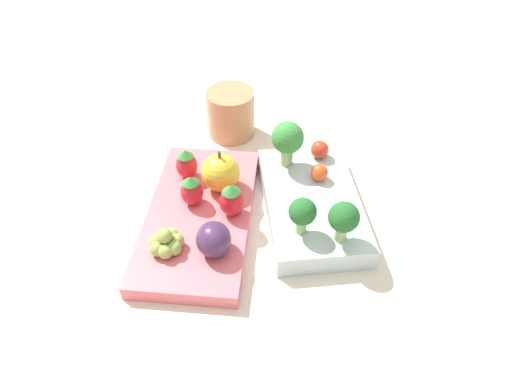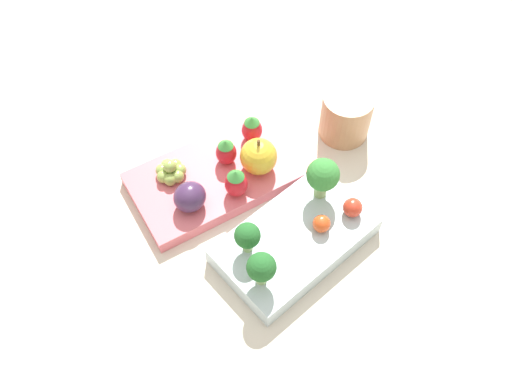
{
  "view_description": "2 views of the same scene",
  "coord_description": "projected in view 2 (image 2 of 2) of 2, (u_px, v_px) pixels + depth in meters",
  "views": [
    {
      "loc": [
        0.37,
        -0.03,
        0.4
      ],
      "look_at": [
        -0.0,
        -0.0,
        0.04
      ],
      "focal_mm": 32.0,
      "sensor_mm": 36.0,
      "label": 1
    },
    {
      "loc": [
        0.23,
        0.28,
        0.61
      ],
      "look_at": [
        -0.0,
        -0.0,
        0.04
      ],
      "focal_mm": 40.0,
      "sensor_mm": 36.0,
      "label": 2
    }
  ],
  "objects": [
    {
      "name": "bento_box_savoury",
      "position": [
        295.0,
        240.0,
        0.67
      ],
      "size": [
        0.19,
        0.11,
        0.03
      ],
      "color": "silver",
      "rests_on": "ground_plane"
    },
    {
      "name": "grape_cluster",
      "position": [
        171.0,
        171.0,
        0.71
      ],
      "size": [
        0.04,
        0.04,
        0.03
      ],
      "color": "#8EA84C",
      "rests_on": "bento_box_fruit"
    },
    {
      "name": "strawberry_2",
      "position": [
        226.0,
        152.0,
        0.71
      ],
      "size": [
        0.03,
        0.03,
        0.04
      ],
      "color": "red",
      "rests_on": "bento_box_fruit"
    },
    {
      "name": "broccoli_floret_0",
      "position": [
        247.0,
        236.0,
        0.63
      ],
      "size": [
        0.03,
        0.03,
        0.05
      ],
      "color": "#93B770",
      "rests_on": "bento_box_savoury"
    },
    {
      "name": "apple",
      "position": [
        259.0,
        156.0,
        0.7
      ],
      "size": [
        0.05,
        0.05,
        0.05
      ],
      "color": "gold",
      "rests_on": "bento_box_fruit"
    },
    {
      "name": "drinking_cup",
      "position": [
        346.0,
        115.0,
        0.75
      ],
      "size": [
        0.07,
        0.07,
        0.07
      ],
      "color": "tan",
      "rests_on": "ground_plane"
    },
    {
      "name": "cherry_tomato_1",
      "position": [
        322.0,
        224.0,
        0.66
      ],
      "size": [
        0.02,
        0.02,
        0.02
      ],
      "color": "#DB4C1E",
      "rests_on": "bento_box_savoury"
    },
    {
      "name": "broccoli_floret_1",
      "position": [
        261.0,
        268.0,
        0.6
      ],
      "size": [
        0.03,
        0.03,
        0.05
      ],
      "color": "#93B770",
      "rests_on": "bento_box_savoury"
    },
    {
      "name": "bento_box_fruit",
      "position": [
        220.0,
        175.0,
        0.73
      ],
      "size": [
        0.24,
        0.15,
        0.02
      ],
      "color": "#DB6670",
      "rests_on": "ground_plane"
    },
    {
      "name": "cherry_tomato_0",
      "position": [
        353.0,
        208.0,
        0.67
      ],
      "size": [
        0.02,
        0.02,
        0.02
      ],
      "color": "red",
      "rests_on": "bento_box_savoury"
    },
    {
      "name": "broccoli_floret_2",
      "position": [
        323.0,
        176.0,
        0.66
      ],
      "size": [
        0.04,
        0.04,
        0.06
      ],
      "color": "#93B770",
      "rests_on": "bento_box_savoury"
    },
    {
      "name": "strawberry_0",
      "position": [
        252.0,
        129.0,
        0.73
      ],
      "size": [
        0.03,
        0.03,
        0.04
      ],
      "color": "red",
      "rests_on": "bento_box_fruit"
    },
    {
      "name": "plum",
      "position": [
        190.0,
        197.0,
        0.68
      ],
      "size": [
        0.04,
        0.04,
        0.04
      ],
      "color": "#42284C",
      "rests_on": "bento_box_fruit"
    },
    {
      "name": "strawberry_1",
      "position": [
        236.0,
        183.0,
        0.69
      ],
      "size": [
        0.03,
        0.03,
        0.04
      ],
      "color": "red",
      "rests_on": "bento_box_fruit"
    },
    {
      "name": "ground_plane",
      "position": [
        256.0,
        214.0,
        0.71
      ],
      "size": [
        4.0,
        4.0,
        0.0
      ],
      "primitive_type": "plane",
      "color": "beige"
    }
  ]
}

